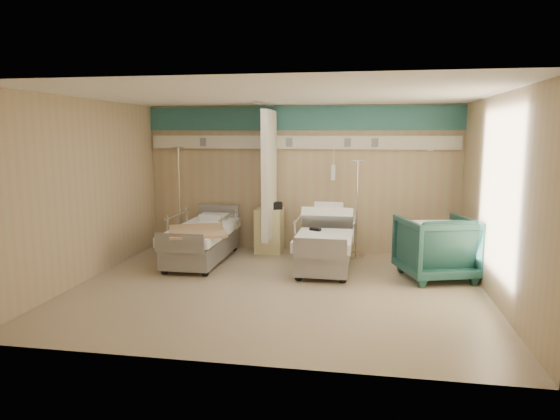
% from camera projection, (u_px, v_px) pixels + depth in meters
% --- Properties ---
extents(ground, '(6.00, 5.00, 0.00)m').
position_uv_depth(ground, '(277.00, 288.00, 7.39)').
color(ground, tan).
rests_on(ground, ground).
extents(room_walls, '(6.04, 5.04, 2.82)m').
position_uv_depth(room_walls, '(278.00, 161.00, 7.36)').
color(room_walls, tan).
rests_on(room_walls, ground).
extents(bed_right, '(1.00, 2.16, 0.63)m').
position_uv_depth(bed_right, '(325.00, 249.00, 8.50)').
color(bed_right, white).
rests_on(bed_right, ground).
extents(bed_left, '(1.00, 2.16, 0.63)m').
position_uv_depth(bed_left, '(202.00, 244.00, 8.87)').
color(bed_left, white).
rests_on(bed_left, ground).
extents(bedside_cabinet, '(0.50, 0.48, 0.85)m').
position_uv_depth(bedside_cabinet, '(269.00, 230.00, 9.56)').
color(bedside_cabinet, beige).
rests_on(bedside_cabinet, ground).
extents(visitor_armchair, '(1.35, 1.37, 0.99)m').
position_uv_depth(visitor_armchair, '(436.00, 247.00, 7.82)').
color(visitor_armchair, '#1B453F').
rests_on(visitor_armchair, ground).
extents(waffle_blanket, '(0.80, 0.74, 0.08)m').
position_uv_depth(waffle_blanket, '(438.00, 214.00, 7.69)').
color(waffle_blanket, silver).
rests_on(waffle_blanket, visitor_armchair).
extents(iv_stand_right, '(0.32, 0.32, 1.79)m').
position_uv_depth(iv_stand_right, '(356.00, 238.00, 9.20)').
color(iv_stand_right, silver).
rests_on(iv_stand_right, ground).
extents(iv_stand_left, '(0.36, 0.36, 2.01)m').
position_uv_depth(iv_stand_left, '(181.00, 228.00, 9.83)').
color(iv_stand_left, silver).
rests_on(iv_stand_left, ground).
extents(call_remote, '(0.21, 0.15, 0.04)m').
position_uv_depth(call_remote, '(315.00, 229.00, 8.48)').
color(call_remote, black).
rests_on(call_remote, bed_right).
extents(tan_blanket, '(1.28, 1.41, 0.04)m').
position_uv_depth(tan_blanket, '(197.00, 231.00, 8.36)').
color(tan_blanket, tan).
rests_on(tan_blanket, bed_left).
extents(toiletry_bag, '(0.29, 0.24, 0.13)m').
position_uv_depth(toiletry_bag, '(275.00, 206.00, 9.40)').
color(toiletry_bag, black).
rests_on(toiletry_bag, bedside_cabinet).
extents(white_cup, '(0.11, 0.11, 0.14)m').
position_uv_depth(white_cup, '(266.00, 204.00, 9.63)').
color(white_cup, white).
rests_on(white_cup, bedside_cabinet).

